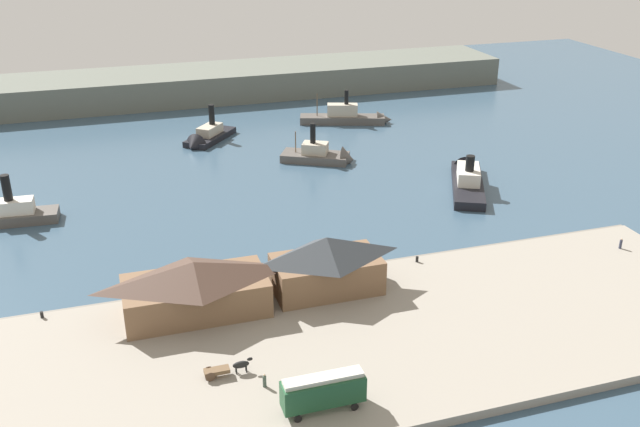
{
  "coord_description": "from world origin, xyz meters",
  "views": [
    {
      "loc": [
        -28.85,
        -94.35,
        52.69
      ],
      "look_at": [
        5.67,
        14.97,
        2.0
      ],
      "focal_mm": 39.81,
      "sensor_mm": 36.0,
      "label": 1
    }
  ],
  "objects_px": {
    "ferry_shed_east_terminal": "(195,287)",
    "mooring_post_west": "(42,315)",
    "pedestrian_near_east_shed": "(265,381)",
    "mooring_post_center_west": "(417,259)",
    "ferry_near_quay": "(205,138)",
    "ferry_moored_west": "(324,156)",
    "street_tram": "(323,390)",
    "ferry_approaching_west": "(351,117)",
    "ferry_departing_north": "(467,177)",
    "ferry_shed_customs_shed": "(327,263)",
    "pedestrian_by_tram": "(621,244)",
    "horse_cart": "(226,368)",
    "ferry_mid_harbor": "(8,214)"
  },
  "relations": [
    {
      "from": "street_tram",
      "to": "ferry_approaching_west",
      "type": "distance_m",
      "value": 114.48
    },
    {
      "from": "pedestrian_near_east_shed",
      "to": "ferry_departing_north",
      "type": "distance_m",
      "value": 76.4
    },
    {
      "from": "horse_cart",
      "to": "pedestrian_near_east_shed",
      "type": "relative_size",
      "value": 3.34
    },
    {
      "from": "street_tram",
      "to": "pedestrian_near_east_shed",
      "type": "xyz_separation_m",
      "value": [
        -5.24,
        5.83,
        -1.78
      ]
    },
    {
      "from": "ferry_departing_north",
      "to": "ferry_approaching_west",
      "type": "xyz_separation_m",
      "value": [
        -7.85,
        47.51,
        0.07
      ]
    },
    {
      "from": "ferry_shed_customs_shed",
      "to": "ferry_approaching_west",
      "type": "xyz_separation_m",
      "value": [
        33.22,
        81.65,
        -3.91
      ]
    },
    {
      "from": "horse_cart",
      "to": "pedestrian_by_tram",
      "type": "height_order",
      "value": "horse_cart"
    },
    {
      "from": "ferry_mid_harbor",
      "to": "ferry_near_quay",
      "type": "distance_m",
      "value": 54.05
    },
    {
      "from": "pedestrian_near_east_shed",
      "to": "mooring_post_center_west",
      "type": "distance_m",
      "value": 37.7
    },
    {
      "from": "ferry_approaching_west",
      "to": "ferry_mid_harbor",
      "type": "bearing_deg",
      "value": -153.13
    },
    {
      "from": "street_tram",
      "to": "ferry_departing_north",
      "type": "xyz_separation_m",
      "value": [
        49.55,
        59.08,
        -2.31
      ]
    },
    {
      "from": "street_tram",
      "to": "ferry_departing_north",
      "type": "height_order",
      "value": "ferry_departing_north"
    },
    {
      "from": "ferry_departing_north",
      "to": "mooring_post_west",
      "type": "bearing_deg",
      "value": -159.6
    },
    {
      "from": "ferry_near_quay",
      "to": "ferry_approaching_west",
      "type": "relative_size",
      "value": 0.69
    },
    {
      "from": "pedestrian_near_east_shed",
      "to": "mooring_post_west",
      "type": "height_order",
      "value": "pedestrian_near_east_shed"
    },
    {
      "from": "ferry_moored_west",
      "to": "ferry_shed_customs_shed",
      "type": "bearing_deg",
      "value": -107.44
    },
    {
      "from": "street_tram",
      "to": "mooring_post_west",
      "type": "xyz_separation_m",
      "value": [
        -30.42,
        29.34,
        -2.12
      ]
    },
    {
      "from": "horse_cart",
      "to": "mooring_post_center_west",
      "type": "bearing_deg",
      "value": 30.2
    },
    {
      "from": "ferry_shed_east_terminal",
      "to": "horse_cart",
      "type": "bearing_deg",
      "value": -85.5
    },
    {
      "from": "ferry_shed_east_terminal",
      "to": "ferry_shed_customs_shed",
      "type": "height_order",
      "value": "ferry_shed_customs_shed"
    },
    {
      "from": "mooring_post_west",
      "to": "street_tram",
      "type": "bearing_deg",
      "value": -43.97
    },
    {
      "from": "ferry_shed_customs_shed",
      "to": "pedestrian_by_tram",
      "type": "height_order",
      "value": "ferry_shed_customs_shed"
    },
    {
      "from": "horse_cart",
      "to": "ferry_approaching_west",
      "type": "xyz_separation_m",
      "value": [
        50.73,
        97.28,
        -0.59
      ]
    },
    {
      "from": "ferry_shed_east_terminal",
      "to": "mooring_post_center_west",
      "type": "bearing_deg",
      "value": 6.93
    },
    {
      "from": "horse_cart",
      "to": "ferry_mid_harbor",
      "type": "height_order",
      "value": "ferry_mid_harbor"
    },
    {
      "from": "ferry_near_quay",
      "to": "ferry_approaching_west",
      "type": "bearing_deg",
      "value": 7.08
    },
    {
      "from": "ferry_mid_harbor",
      "to": "ferry_moored_west",
      "type": "height_order",
      "value": "ferry_mid_harbor"
    },
    {
      "from": "pedestrian_near_east_shed",
      "to": "ferry_near_quay",
      "type": "xyz_separation_m",
      "value": [
        8.5,
        95.99,
        -0.76
      ]
    },
    {
      "from": "ferry_shed_east_terminal",
      "to": "ferry_near_quay",
      "type": "bearing_deg",
      "value": 80.08
    },
    {
      "from": "pedestrian_by_tram",
      "to": "ferry_near_quay",
      "type": "distance_m",
      "value": 95.69
    },
    {
      "from": "street_tram",
      "to": "mooring_post_west",
      "type": "relative_size",
      "value": 10.3
    },
    {
      "from": "pedestrian_by_tram",
      "to": "ferry_mid_harbor",
      "type": "xyz_separation_m",
      "value": [
        -95.45,
        43.17,
        -0.33
      ]
    },
    {
      "from": "pedestrian_near_east_shed",
      "to": "ferry_moored_west",
      "type": "xyz_separation_m",
      "value": [
        31.2,
        74.75,
        -0.64
      ]
    },
    {
      "from": "ferry_approaching_west",
      "to": "mooring_post_center_west",
      "type": "bearing_deg",
      "value": -102.42
    },
    {
      "from": "ferry_shed_east_terminal",
      "to": "mooring_post_west",
      "type": "distance_m",
      "value": 21.0
    },
    {
      "from": "pedestrian_near_east_shed",
      "to": "pedestrian_by_tram",
      "type": "relative_size",
      "value": 0.99
    },
    {
      "from": "ferry_shed_east_terminal",
      "to": "pedestrian_near_east_shed",
      "type": "bearing_deg",
      "value": -75.12
    },
    {
      "from": "street_tram",
      "to": "horse_cart",
      "type": "distance_m",
      "value": 13.08
    },
    {
      "from": "pedestrian_near_east_shed",
      "to": "ferry_moored_west",
      "type": "relative_size",
      "value": 0.1
    },
    {
      "from": "ferry_near_quay",
      "to": "pedestrian_near_east_shed",
      "type": "bearing_deg",
      "value": -95.06
    },
    {
      "from": "ferry_departing_north",
      "to": "ferry_mid_harbor",
      "type": "bearing_deg",
      "value": 175.18
    },
    {
      "from": "ferry_near_quay",
      "to": "ferry_moored_west",
      "type": "distance_m",
      "value": 31.09
    },
    {
      "from": "ferry_near_quay",
      "to": "pedestrian_by_tram",
      "type": "bearing_deg",
      "value": -55.2
    },
    {
      "from": "street_tram",
      "to": "mooring_post_center_west",
      "type": "distance_m",
      "value": 37.99
    },
    {
      "from": "horse_cart",
      "to": "ferry_departing_north",
      "type": "distance_m",
      "value": 76.87
    },
    {
      "from": "pedestrian_near_east_shed",
      "to": "mooring_post_center_west",
      "type": "xyz_separation_m",
      "value": [
        29.83,
        23.04,
        -0.35
      ]
    },
    {
      "from": "ferry_shed_east_terminal",
      "to": "pedestrian_near_east_shed",
      "type": "xyz_separation_m",
      "value": [
        5.0,
        -18.81,
        -3.05
      ]
    },
    {
      "from": "ferry_shed_east_terminal",
      "to": "mooring_post_center_west",
      "type": "relative_size",
      "value": 21.83
    },
    {
      "from": "ferry_moored_west",
      "to": "horse_cart",
      "type": "bearing_deg",
      "value": -116.15
    },
    {
      "from": "ferry_shed_customs_shed",
      "to": "ferry_shed_east_terminal",
      "type": "bearing_deg",
      "value": -179.08
    }
  ]
}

